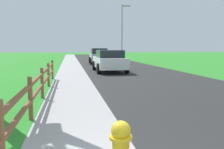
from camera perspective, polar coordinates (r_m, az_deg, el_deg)
name	(u,v)px	position (r m, az deg, el deg)	size (l,w,h in m)	color
ground_plane	(80,64)	(27.13, -7.46, 2.52)	(120.00, 120.00, 0.00)	#2D8829
road_asphalt	(109,62)	(29.47, -0.81, 2.88)	(7.00, 66.00, 0.01)	#292929
curb_concrete	(53,63)	(29.16, -13.54, 2.67)	(6.00, 66.00, 0.01)	#AAA5A6
grass_verge	(40,63)	(29.30, -16.47, 2.61)	(5.00, 66.00, 0.00)	#2D8829
rail_fence	(37,86)	(7.59, -17.02, -2.68)	(0.11, 13.29, 1.07)	brown
parked_suv_white	(109,61)	(17.92, -0.62, 3.26)	(2.19, 4.64, 1.58)	white
parked_car_silver	(99,56)	(26.65, -3.08, 4.33)	(2.11, 4.32, 1.68)	#B7BABF
street_lamp	(123,28)	(33.08, 2.51, 10.71)	(1.17, 0.20, 7.37)	gray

